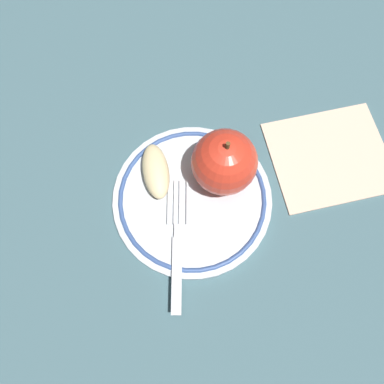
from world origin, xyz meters
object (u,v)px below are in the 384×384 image
Objects in this scene: napkin_folded at (330,156)px; fork at (177,248)px; apple_slice_front at (156,171)px; plate at (192,199)px; apple_red_whole at (224,162)px.

fork is at bearing -154.09° from napkin_folded.
apple_slice_front is at bearing 16.45° from fork.
fork reaches higher than plate.
fork is (-0.07, -0.09, -0.04)m from apple_red_whole.
plate is 0.07m from fork.
apple_red_whole reaches higher than fork.
apple_slice_front is at bearing 173.85° from apple_red_whole.
apple_slice_front reaches higher than napkin_folded.
plate is at bearing -15.41° from fork.
apple_red_whole reaches higher than apple_slice_front.
apple_red_whole is (0.04, 0.03, 0.05)m from plate.
apple_slice_front is (-0.08, 0.01, -0.03)m from apple_red_whole.
napkin_folded is at bearing -57.90° from fork.
apple_red_whole is 0.55× the size of fork.
plate is 1.23× the size of fork.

